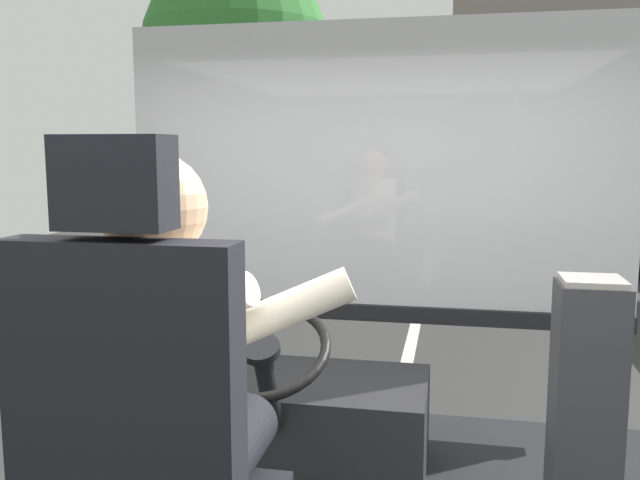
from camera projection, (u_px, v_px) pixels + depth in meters
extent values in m
cube|color=#313131|center=(426.00, 279.00, 10.53)|extent=(18.00, 44.00, 0.05)
cube|color=silver|center=(426.00, 277.00, 10.53)|extent=(0.12, 39.60, 0.00)
cube|color=black|center=(124.00, 405.00, 1.32)|extent=(0.48, 0.10, 0.66)
cube|color=black|center=(114.00, 183.00, 1.26)|extent=(0.22, 0.10, 0.18)
cylinder|color=black|center=(223.00, 456.00, 1.65)|extent=(0.16, 0.44, 0.16)
cylinder|color=black|center=(155.00, 450.00, 1.68)|extent=(0.16, 0.44, 0.16)
cylinder|color=silver|center=(159.00, 390.00, 1.48)|extent=(0.36, 0.36, 0.60)
cube|color=#B2842D|center=(191.00, 335.00, 1.66)|extent=(0.06, 0.01, 0.37)
sphere|color=tan|center=(153.00, 207.00, 1.43)|extent=(0.24, 0.24, 0.24)
cylinder|color=silver|center=(245.00, 327.00, 1.71)|extent=(0.58, 0.21, 0.31)
cylinder|color=silver|center=(160.00, 322.00, 1.75)|extent=(0.58, 0.21, 0.31)
cube|color=black|center=(293.00, 423.00, 2.77)|extent=(1.10, 0.56, 0.40)
cylinder|color=black|center=(268.00, 388.00, 2.38)|extent=(0.07, 0.23, 0.37)
torus|color=black|center=(261.00, 349.00, 2.28)|extent=(0.48, 0.45, 0.25)
cylinder|color=black|center=(261.00, 349.00, 2.28)|extent=(0.13, 0.13, 0.09)
cube|color=#333338|center=(585.00, 411.00, 2.28)|extent=(0.22, 0.22, 0.89)
cube|color=#9E9993|center=(592.00, 281.00, 2.22)|extent=(0.20, 0.20, 0.02)
cube|color=silver|center=(373.00, 165.00, 3.29)|extent=(2.50, 0.01, 1.40)
cube|color=black|center=(371.00, 312.00, 3.39)|extent=(2.50, 0.08, 0.08)
cylinder|color=#4C3828|center=(239.00, 188.00, 11.90)|extent=(0.34, 0.34, 2.63)
sphere|color=#2E6F2D|center=(237.00, 52.00, 11.58)|extent=(3.25, 3.25, 3.25)
cylinder|color=black|center=(582.00, 239.00, 13.24)|extent=(0.14, 0.47, 0.47)
cylinder|color=black|center=(612.00, 260.00, 10.75)|extent=(0.14, 0.47, 0.47)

